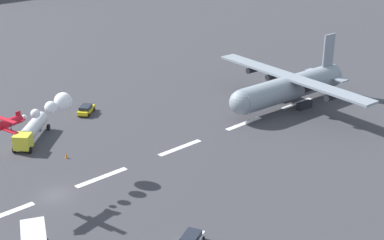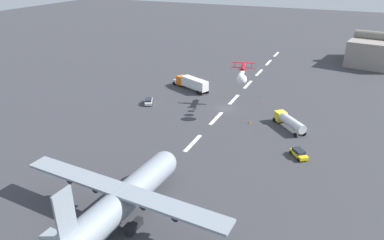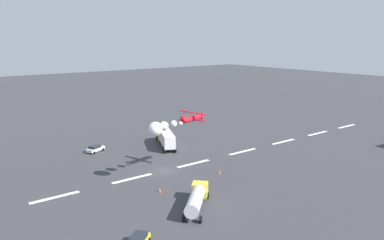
{
  "view_description": "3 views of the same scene",
  "coord_description": "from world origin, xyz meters",
  "px_view_note": "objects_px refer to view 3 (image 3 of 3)",
  "views": [
    {
      "loc": [
        -27.79,
        -57.7,
        36.4
      ],
      "look_at": [
        23.43,
        0.0,
        3.87
      ],
      "focal_mm": 51.83,
      "sensor_mm": 36.0,
      "label": 1
    },
    {
      "loc": [
        80.78,
        26.62,
        35.23
      ],
      "look_at": [
        14.42,
        -3.15,
        2.04
      ],
      "focal_mm": 32.9,
      "sensor_mm": 36.0,
      "label": 2
    },
    {
      "loc": [
        38.06,
        59.13,
        25.05
      ],
      "look_at": [
        -4.62,
        2.68,
        9.87
      ],
      "focal_mm": 35.79,
      "sensor_mm": 36.0,
      "label": 3
    }
  ],
  "objects_px": {
    "traffic_cone_far": "(160,190)",
    "fuel_tanker_truck": "(197,198)",
    "stunt_biplane_red": "(169,125)",
    "traffic_cone_near": "(219,172)",
    "semi_truck_orange": "(166,138)",
    "followme_car_yellow": "(95,148)"
  },
  "relations": [
    {
      "from": "fuel_tanker_truck",
      "to": "traffic_cone_near",
      "type": "relative_size",
      "value": 11.64
    },
    {
      "from": "followme_car_yellow",
      "to": "traffic_cone_far",
      "type": "height_order",
      "value": "followme_car_yellow"
    },
    {
      "from": "stunt_biplane_red",
      "to": "traffic_cone_near",
      "type": "bearing_deg",
      "value": 159.92
    },
    {
      "from": "traffic_cone_far",
      "to": "stunt_biplane_red",
      "type": "bearing_deg",
      "value": -139.8
    },
    {
      "from": "stunt_biplane_red",
      "to": "semi_truck_orange",
      "type": "distance_m",
      "value": 22.98
    },
    {
      "from": "semi_truck_orange",
      "to": "traffic_cone_near",
      "type": "height_order",
      "value": "semi_truck_orange"
    },
    {
      "from": "traffic_cone_near",
      "to": "traffic_cone_far",
      "type": "bearing_deg",
      "value": 3.0
    },
    {
      "from": "fuel_tanker_truck",
      "to": "stunt_biplane_red",
      "type": "bearing_deg",
      "value": -106.51
    },
    {
      "from": "stunt_biplane_red",
      "to": "traffic_cone_near",
      "type": "relative_size",
      "value": 19.32
    },
    {
      "from": "semi_truck_orange",
      "to": "traffic_cone_far",
      "type": "bearing_deg",
      "value": 54.55
    },
    {
      "from": "semi_truck_orange",
      "to": "followme_car_yellow",
      "type": "xyz_separation_m",
      "value": [
        15.21,
        -5.71,
        -1.3
      ]
    },
    {
      "from": "fuel_tanker_truck",
      "to": "followme_car_yellow",
      "type": "relative_size",
      "value": 1.88
    },
    {
      "from": "semi_truck_orange",
      "to": "traffic_cone_near",
      "type": "bearing_deg",
      "value": 84.19
    },
    {
      "from": "semi_truck_orange",
      "to": "followme_car_yellow",
      "type": "relative_size",
      "value": 2.85
    },
    {
      "from": "traffic_cone_near",
      "to": "traffic_cone_far",
      "type": "relative_size",
      "value": 1.0
    },
    {
      "from": "fuel_tanker_truck",
      "to": "traffic_cone_far",
      "type": "bearing_deg",
      "value": -83.85
    },
    {
      "from": "traffic_cone_far",
      "to": "fuel_tanker_truck",
      "type": "bearing_deg",
      "value": 96.15
    },
    {
      "from": "semi_truck_orange",
      "to": "followme_car_yellow",
      "type": "height_order",
      "value": "semi_truck_orange"
    },
    {
      "from": "stunt_biplane_red",
      "to": "traffic_cone_far",
      "type": "relative_size",
      "value": 19.32
    },
    {
      "from": "stunt_biplane_red",
      "to": "followme_car_yellow",
      "type": "height_order",
      "value": "stunt_biplane_red"
    },
    {
      "from": "stunt_biplane_red",
      "to": "traffic_cone_near",
      "type": "distance_m",
      "value": 13.64
    },
    {
      "from": "followme_car_yellow",
      "to": "semi_truck_orange",
      "type": "bearing_deg",
      "value": 159.43
    }
  ]
}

